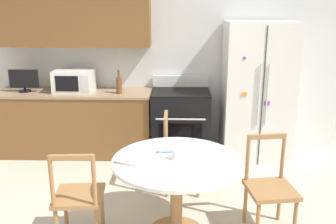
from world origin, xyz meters
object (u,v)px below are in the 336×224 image
dining_chair_right (270,188)px  dining_chair_far (180,154)px  refrigerator (257,92)px  dining_chair_left (78,197)px  counter_bottle (119,85)px  microwave (74,81)px  countertop_tv (24,80)px  oven_range (180,123)px  candle_glass (176,155)px

dining_chair_right → dining_chair_far: size_ratio=1.00×
refrigerator → dining_chair_right: bearing=-96.4°
dining_chair_left → dining_chair_right: size_ratio=1.00×
dining_chair_left → counter_bottle: bearing=83.3°
refrigerator → dining_chair_right: 1.85m
counter_bottle → dining_chair_left: 2.04m
dining_chair_far → microwave: bearing=-126.8°
countertop_tv → dining_chair_far: 2.44m
counter_bottle → dining_chair_right: 2.46m
dining_chair_far → dining_chair_left: bearing=-42.4°
microwave → counter_bottle: size_ratio=1.69×
oven_range → dining_chair_right: bearing=-65.7°
candle_glass → dining_chair_left: bearing=-171.7°
refrigerator → dining_chair_far: refrigerator is taller
dining_chair_far → candle_glass: (-0.04, -0.86, 0.36)m
dining_chair_left → oven_range: bearing=61.6°
dining_chair_left → candle_glass: size_ratio=9.63×
countertop_tv → dining_chair_left: countertop_tv is taller
refrigerator → dining_chair_left: size_ratio=2.05×
microwave → refrigerator: bearing=-1.6°
microwave → candle_glass: (1.41, -1.94, -0.26)m
microwave → dining_chair_right: 2.99m
counter_bottle → dining_chair_left: bearing=-92.3°
dining_chair_far → counter_bottle: bearing=-140.0°
dining_chair_left → dining_chair_far: size_ratio=1.00×
dining_chair_left → candle_glass: (0.86, 0.12, 0.36)m
oven_range → dining_chair_far: (-0.01, -1.05, -0.03)m
refrigerator → countertop_tv: refrigerator is taller
microwave → dining_chair_left: 2.22m
dining_chair_far → refrigerator: bearing=134.3°
microwave → dining_chair_far: 1.90m
refrigerator → candle_glass: (-1.06, -1.87, -0.13)m
oven_range → microwave: bearing=178.8°
refrigerator → dining_chair_far: (-1.02, -1.00, -0.49)m
microwave → candle_glass: bearing=-54.0°
countertop_tv → dining_chair_right: bearing=-31.4°
microwave → counter_bottle: 0.64m
counter_bottle → dining_chair_far: bearing=-49.9°
dining_chair_left → dining_chair_far: bearing=43.3°
refrigerator → dining_chair_far: size_ratio=2.05×
refrigerator → countertop_tv: size_ratio=4.78×
dining_chair_right → candle_glass: size_ratio=9.63×
microwave → countertop_tv: 0.68m
microwave → dining_chair_left: (0.55, -2.06, -0.61)m
countertop_tv → candle_glass: size_ratio=4.13×
microwave → counter_bottle: bearing=-9.5°
dining_chair_left → countertop_tv: bearing=116.9°
counter_bottle → dining_chair_right: size_ratio=0.35×
oven_range → microwave: microwave is taller
counter_bottle → candle_glass: counter_bottle is taller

